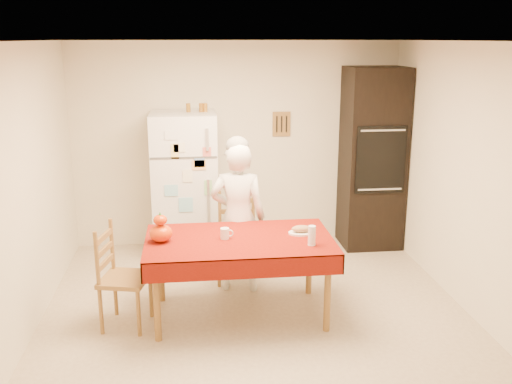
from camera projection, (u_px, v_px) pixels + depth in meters
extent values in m
plane|color=tan|center=(259.00, 324.00, 5.21)|extent=(4.50, 4.50, 0.00)
cube|color=beige|center=(237.00, 145.00, 7.04)|extent=(4.00, 0.02, 2.50)
cube|color=beige|center=(315.00, 314.00, 2.72)|extent=(4.00, 0.02, 2.50)
cube|color=beige|center=(16.00, 199.00, 4.66)|extent=(0.02, 4.50, 2.50)
cube|color=beige|center=(480.00, 185.00, 5.10)|extent=(0.02, 4.50, 2.50)
cube|color=white|center=(259.00, 41.00, 4.55)|extent=(4.00, 4.50, 0.02)
cube|color=brown|center=(281.00, 124.00, 7.02)|extent=(0.22, 0.02, 0.30)
cube|color=white|center=(185.00, 185.00, 6.71)|extent=(0.75, 0.70, 1.70)
cube|color=silver|center=(207.00, 140.00, 6.23)|extent=(0.03, 0.03, 0.25)
cube|color=silver|center=(209.00, 205.00, 6.43)|extent=(0.03, 0.03, 0.60)
cube|color=black|center=(372.00, 159.00, 6.95)|extent=(0.70, 0.60, 2.20)
cube|color=black|center=(381.00, 160.00, 6.64)|extent=(0.59, 0.02, 0.80)
cylinder|color=brown|center=(157.00, 303.00, 4.83)|extent=(0.06, 0.06, 0.71)
cylinder|color=brown|center=(161.00, 267.00, 5.58)|extent=(0.06, 0.06, 0.71)
cylinder|color=brown|center=(327.00, 294.00, 5.00)|extent=(0.06, 0.06, 0.71)
cylinder|color=brown|center=(309.00, 261.00, 5.74)|extent=(0.06, 0.06, 0.71)
cube|color=brown|center=(239.00, 242.00, 5.19)|extent=(1.60, 0.90, 0.04)
cube|color=#600A05|center=(239.00, 239.00, 5.18)|extent=(1.70, 1.00, 0.01)
cylinder|color=brown|center=(219.00, 268.00, 5.93)|extent=(0.04, 0.04, 0.43)
cylinder|color=brown|center=(220.00, 255.00, 6.26)|extent=(0.04, 0.04, 0.43)
cylinder|color=brown|center=(254.00, 267.00, 5.93)|extent=(0.04, 0.04, 0.43)
cylinder|color=brown|center=(253.00, 255.00, 6.26)|extent=(0.04, 0.04, 0.43)
cube|color=brown|center=(236.00, 241.00, 6.03)|extent=(0.46, 0.44, 0.04)
cube|color=brown|center=(236.00, 213.00, 6.13)|extent=(0.36, 0.07, 0.50)
cylinder|color=brown|center=(139.00, 313.00, 4.94)|extent=(0.04, 0.04, 0.43)
cylinder|color=brown|center=(101.00, 311.00, 4.98)|extent=(0.04, 0.04, 0.43)
cylinder|color=brown|center=(151.00, 295.00, 5.29)|extent=(0.04, 0.04, 0.43)
cylinder|color=brown|center=(115.00, 294.00, 5.32)|extent=(0.04, 0.04, 0.43)
cube|color=brown|center=(125.00, 279.00, 5.07)|extent=(0.49, 0.50, 0.04)
cube|color=brown|center=(105.00, 252.00, 5.02)|extent=(0.11, 0.36, 0.50)
imported|color=white|center=(238.00, 218.00, 5.75)|extent=(0.62, 0.46, 1.54)
cylinder|color=white|center=(225.00, 234.00, 5.16)|extent=(0.08, 0.08, 0.10)
ellipsoid|color=#D65F05|center=(161.00, 233.00, 5.08)|extent=(0.21, 0.21, 0.16)
ellipsoid|color=#E75F05|center=(160.00, 220.00, 5.05)|extent=(0.12, 0.12, 0.09)
cylinder|color=white|center=(312.00, 236.00, 4.99)|extent=(0.07, 0.07, 0.18)
cylinder|color=white|center=(301.00, 233.00, 5.30)|extent=(0.24, 0.24, 0.02)
ellipsoid|color=#98704B|center=(301.00, 229.00, 5.29)|extent=(0.18, 0.10, 0.06)
cylinder|color=brown|center=(188.00, 108.00, 6.53)|extent=(0.05, 0.05, 0.10)
cylinder|color=brown|center=(201.00, 108.00, 6.55)|extent=(0.05, 0.05, 0.10)
cylinder|color=#955E1B|center=(205.00, 108.00, 6.55)|extent=(0.05, 0.05, 0.10)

